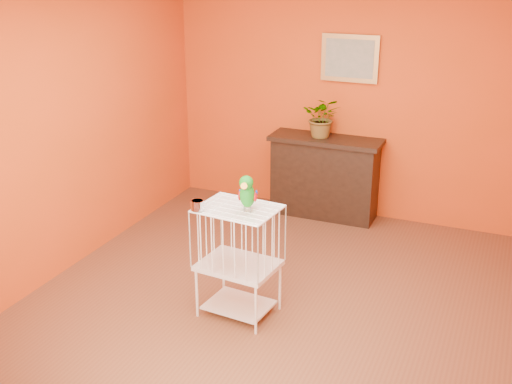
% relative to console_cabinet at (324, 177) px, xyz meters
% --- Properties ---
extents(ground, '(4.50, 4.50, 0.00)m').
position_rel_console_cabinet_xyz_m(ground, '(0.17, -2.03, -0.46)').
color(ground, brown).
rests_on(ground, ground).
extents(room_shell, '(4.50, 4.50, 4.50)m').
position_rel_console_cabinet_xyz_m(room_shell, '(0.17, -2.03, 1.13)').
color(room_shell, '#CA4113').
rests_on(room_shell, ground).
extents(console_cabinet, '(1.23, 0.44, 0.91)m').
position_rel_console_cabinet_xyz_m(console_cabinet, '(0.00, 0.00, 0.00)').
color(console_cabinet, black).
rests_on(console_cabinet, ground).
extents(potted_plant, '(0.47, 0.51, 0.35)m').
position_rel_console_cabinet_xyz_m(potted_plant, '(-0.05, -0.05, 0.63)').
color(potted_plant, '#26722D').
rests_on(potted_plant, console_cabinet).
extents(framed_picture, '(0.62, 0.04, 0.50)m').
position_rel_console_cabinet_xyz_m(framed_picture, '(0.17, 0.18, 1.29)').
color(framed_picture, '#AB793D').
rests_on(framed_picture, room_shell).
extents(birdcage, '(0.65, 0.52, 0.94)m').
position_rel_console_cabinet_xyz_m(birdcage, '(-0.01, -2.29, 0.03)').
color(birdcage, white).
rests_on(birdcage, ground).
extents(feed_cup, '(0.11, 0.11, 0.08)m').
position_rel_console_cabinet_xyz_m(feed_cup, '(-0.28, -2.45, 0.53)').
color(feed_cup, silver).
rests_on(feed_cup, birdcage).
extents(parrot, '(0.16, 0.28, 0.31)m').
position_rel_console_cabinet_xyz_m(parrot, '(0.09, -2.33, 0.64)').
color(parrot, '#59544C').
rests_on(parrot, birdcage).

